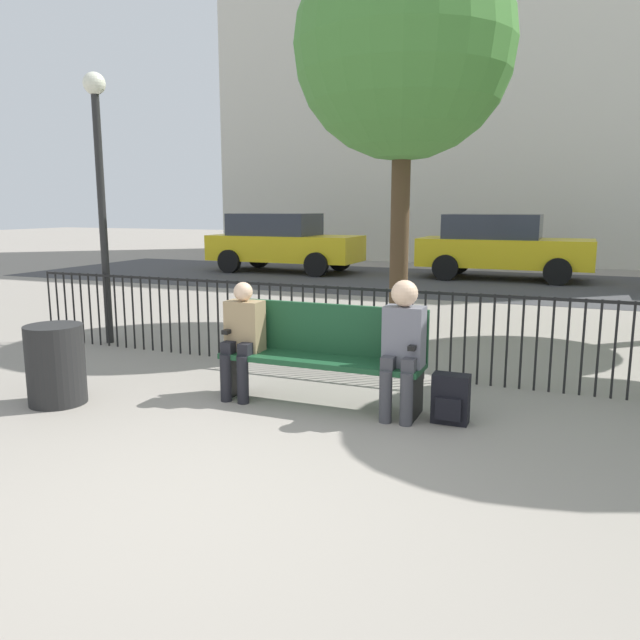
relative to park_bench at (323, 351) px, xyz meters
name	(u,v)px	position (x,y,z in m)	size (l,w,h in m)	color
ground_plane	(197,499)	(0.00, -2.12, -0.50)	(80.00, 80.00, 0.00)	gray
park_bench	(323,351)	(0.00, 0.00, 0.00)	(1.90, 0.45, 0.92)	#194728
seated_person_0	(242,334)	(-0.77, -0.14, 0.12)	(0.34, 0.39, 1.11)	black
seated_person_1	(403,341)	(0.78, -0.13, 0.18)	(0.34, 0.39, 1.20)	#3D3D42
backpack	(450,399)	(1.20, -0.11, -0.29)	(0.31, 0.21, 0.42)	black
fence_railing	(362,323)	(-0.02, 1.16, 0.06)	(9.01, 0.03, 0.95)	black
tree_1	(404,48)	(-0.32, 3.78, 3.48)	(3.10, 3.10, 5.55)	#4C3823
lamp_post	(99,167)	(-3.65, 1.34, 1.81)	(0.28, 0.28, 3.47)	black
street_surface	(479,284)	(0.00, 9.88, -0.49)	(24.00, 6.00, 0.01)	#3D3D3F
parked_car_0	(501,246)	(0.33, 11.09, 0.34)	(4.20, 1.94, 1.62)	yellow
parked_car_1	(282,242)	(-5.54, 10.62, 0.34)	(4.20, 1.94, 1.62)	yellow
building_facade	(525,30)	(0.00, 17.88, 7.11)	(20.00, 6.00, 15.21)	beige
trash_bin	(56,365)	(-2.28, -0.96, -0.13)	(0.52, 0.52, 0.74)	black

